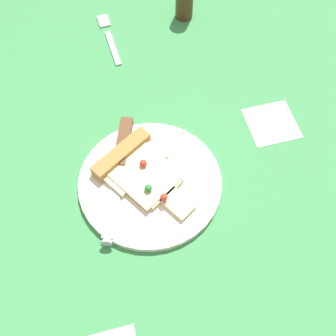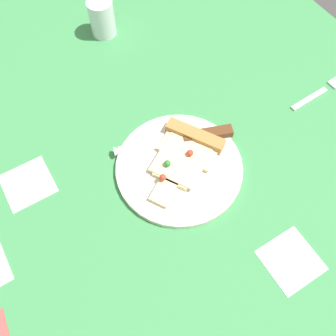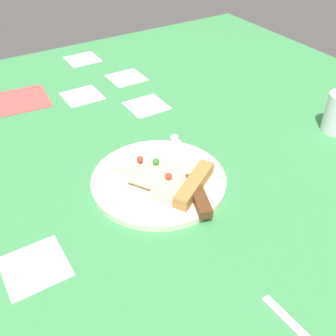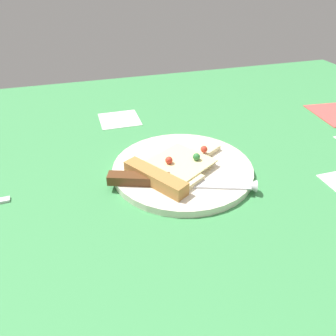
# 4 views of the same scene
# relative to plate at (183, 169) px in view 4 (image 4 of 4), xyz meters

# --- Properties ---
(ground_plane) EXTENTS (1.31, 1.31, 0.03)m
(ground_plane) POSITION_rel_plate_xyz_m (-0.09, -0.08, -0.02)
(ground_plane) COLOR #3D8C4C
(ground_plane) RESTS_ON ground
(plate) EXTENTS (0.25, 0.25, 0.01)m
(plate) POSITION_rel_plate_xyz_m (0.00, 0.00, 0.00)
(plate) COLOR silver
(plate) RESTS_ON ground_plane
(pizza_slice) EXTENTS (0.16, 0.19, 0.03)m
(pizza_slice) POSITION_rel_plate_xyz_m (-0.01, 0.02, 0.01)
(pizza_slice) COLOR beige
(pizza_slice) RESTS_ON plate
(knife) EXTENTS (0.10, 0.23, 0.02)m
(knife) POSITION_rel_plate_xyz_m (-0.04, 0.04, 0.01)
(knife) COLOR silver
(knife) RESTS_ON plate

